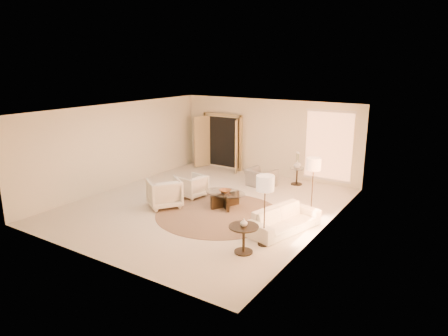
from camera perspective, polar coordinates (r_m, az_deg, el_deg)
The scene contains 18 objects.
room at distance 11.40m, azimuth -2.78°, elevation 1.29°, with size 7.04×8.04×2.83m.
windows_right at distance 9.97m, azimuth 13.96°, elevation -1.39°, with size 0.10×6.40×2.40m, color #FFA266, non-canonical shape.
window_back_corner at distance 13.88m, azimuth 14.69°, elevation 3.06°, with size 1.70×0.10×2.40m, color #FFA266, non-canonical shape.
curtains_right at distance 10.83m, azimuth 15.25°, elevation -0.48°, with size 0.06×5.20×2.60m, color tan, non-canonical shape.
french_doors at distance 15.60m, azimuth -0.33°, elevation 3.73°, with size 1.95×0.66×2.16m.
area_rug at distance 11.14m, azimuth -0.77°, elevation -6.52°, with size 3.49×3.49×0.01m, color #483325.
sofa at distance 10.07m, azimuth 8.56°, elevation -7.30°, with size 2.02×0.79×0.59m, color silver.
armchair_left at distance 12.45m, azimuth -4.58°, elevation -2.42°, with size 0.74×0.70×0.76m, color silver.
armchair_right at distance 11.68m, azimuth -8.54°, elevation -3.33°, with size 0.89×0.83×0.92m, color silver.
accent_chair at distance 13.52m, azimuth 5.30°, elevation -0.98°, with size 0.91×0.59×0.80m, color gray.
coffee_table at distance 11.54m, azimuth 0.17°, elevation -4.29°, with size 1.39×1.39×0.45m.
end_table at distance 8.83m, azimuth 2.83°, elevation -9.45°, with size 0.66×0.66×0.63m.
side_table at distance 13.89m, azimuth 10.37°, elevation -0.93°, with size 0.50×0.50×0.58m.
floor_lamp_near at distance 10.90m, azimuth 12.68°, elevation 0.18°, with size 0.39×0.39×1.61m.
floor_lamp_far at distance 8.89m, azimuth 5.91°, elevation -2.63°, with size 0.40×0.40×1.65m.
bowl at distance 11.47m, azimuth 0.17°, elevation -3.31°, with size 0.33×0.33×0.08m, color brown.
end_vase at distance 8.72m, azimuth 2.85°, elevation -7.78°, with size 0.17×0.17×0.17m, color white.
side_vase at distance 13.80m, azimuth 10.44°, elevation 0.53°, with size 0.26×0.26×0.27m, color white.
Camera 1 is at (6.45, -9.02, 4.05)m, focal length 32.00 mm.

